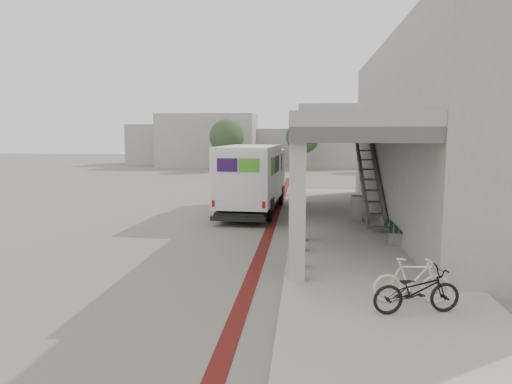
# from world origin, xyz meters

# --- Properties ---
(ground) EXTENTS (120.00, 120.00, 0.00)m
(ground) POSITION_xyz_m (0.00, 0.00, 0.00)
(ground) COLOR slate
(ground) RESTS_ON ground
(bike_lane_stripe) EXTENTS (0.35, 40.00, 0.01)m
(bike_lane_stripe) POSITION_xyz_m (1.00, 2.00, 0.01)
(bike_lane_stripe) COLOR #521310
(bike_lane_stripe) RESTS_ON ground
(sidewalk) EXTENTS (4.40, 28.00, 0.12)m
(sidewalk) POSITION_xyz_m (4.00, 0.00, 0.06)
(sidewalk) COLOR #A19D90
(sidewalk) RESTS_ON ground
(transit_building) EXTENTS (7.60, 17.00, 7.00)m
(transit_building) POSITION_xyz_m (6.83, 4.50, 3.40)
(transit_building) COLOR gray
(transit_building) RESTS_ON ground
(distant_backdrop) EXTENTS (28.00, 10.00, 6.50)m
(distant_backdrop) POSITION_xyz_m (-2.84, 35.89, 2.70)
(distant_backdrop) COLOR #9A9791
(distant_backdrop) RESTS_ON ground
(tree_left) EXTENTS (3.20, 3.20, 4.80)m
(tree_left) POSITION_xyz_m (-5.00, 28.00, 3.18)
(tree_left) COLOR #38281C
(tree_left) RESTS_ON ground
(tree_mid) EXTENTS (3.20, 3.20, 4.80)m
(tree_mid) POSITION_xyz_m (2.00, 30.00, 3.18)
(tree_mid) COLOR #38281C
(tree_mid) RESTS_ON ground
(tree_right) EXTENTS (3.20, 3.20, 4.80)m
(tree_right) POSITION_xyz_m (10.00, 29.00, 3.18)
(tree_right) COLOR #38281C
(tree_right) RESTS_ON ground
(fedex_truck) EXTENTS (2.55, 7.13, 2.99)m
(fedex_truck) POSITION_xyz_m (-0.05, 6.13, 1.60)
(fedex_truck) COLOR black
(fedex_truck) RESTS_ON ground
(bench) EXTENTS (0.81, 2.06, 0.47)m
(bench) POSITION_xyz_m (5.20, 0.83, 0.46)
(bench) COLOR gray
(bench) RESTS_ON sidewalk
(bollard_near) EXTENTS (0.39, 0.39, 0.59)m
(bollard_near) POSITION_xyz_m (2.10, -0.79, 0.42)
(bollard_near) COLOR gray
(bollard_near) RESTS_ON sidewalk
(bollard_far) EXTENTS (0.40, 0.40, 0.60)m
(bollard_far) POSITION_xyz_m (2.10, -2.49, 0.42)
(bollard_far) COLOR gray
(bollard_far) RESTS_ON sidewalk
(utility_cabinet) EXTENTS (0.51, 0.64, 0.98)m
(utility_cabinet) POSITION_xyz_m (4.30, 4.07, 0.61)
(utility_cabinet) COLOR gray
(utility_cabinet) RESTS_ON sidewalk
(bicycle_black) EXTENTS (1.80, 0.96, 0.90)m
(bicycle_black) POSITION_xyz_m (4.41, -5.29, 0.57)
(bicycle_black) COLOR black
(bicycle_black) RESTS_ON sidewalk
(bicycle_cream) EXTENTS (1.59, 0.55, 0.94)m
(bicycle_cream) POSITION_xyz_m (4.43, -4.79, 0.59)
(bicycle_cream) COLOR silver
(bicycle_cream) RESTS_ON sidewalk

